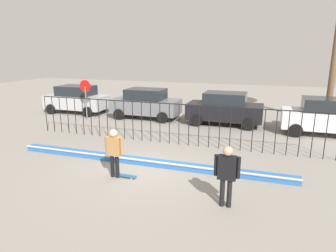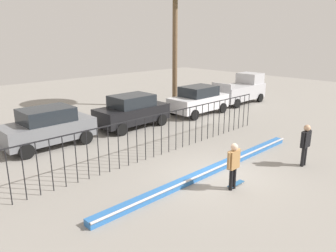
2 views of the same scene
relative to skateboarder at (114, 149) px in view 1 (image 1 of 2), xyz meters
The scene contains 11 objects.
ground_plane 1.51m from the skateboarder, 60.59° to the left, with size 60.00×60.00×0.00m, color gray.
bowl_coping_ledge 1.75m from the skateboarder, 68.53° to the left, with size 11.00×0.41×0.27m.
perimeter_fence 4.29m from the skateboarder, 82.65° to the left, with size 14.04×0.04×1.91m.
skateboarder is the anchor object (origin of this frame).
skateboard 1.02m from the skateboarder, 12.05° to the left, with size 0.80×0.20×0.07m.
camera_operator 3.97m from the skateboarder, 11.46° to the right, with size 0.71×0.27×1.77m.
parked_car_silver 11.90m from the skateboarder, 131.17° to the left, with size 4.30×2.12×1.90m.
parked_car_gray 9.27m from the skateboarder, 106.21° to the left, with size 4.30×2.12×1.90m.
parked_car_black 9.12m from the skateboarder, 74.47° to the left, with size 4.30×2.12×1.90m.
parked_car_white 11.29m from the skateboarder, 46.97° to the left, with size 4.30×2.12×1.90m.
stop_sign 9.37m from the skateboarder, 129.26° to the left, with size 0.76×0.07×2.50m.
Camera 1 is at (4.25, -9.44, 4.25)m, focal length 31.85 mm.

